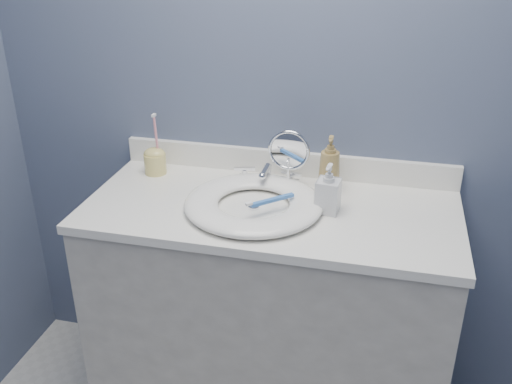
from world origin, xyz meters
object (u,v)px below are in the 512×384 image
(soap_bottle_clear, at_px, (328,188))
(soap_bottle_amber, at_px, (330,164))
(makeup_mirror, at_px, (289,157))
(toothbrush_holder, at_px, (155,160))

(soap_bottle_clear, bearing_deg, soap_bottle_amber, 102.06)
(makeup_mirror, distance_m, toothbrush_holder, 0.50)
(makeup_mirror, bearing_deg, toothbrush_holder, 178.58)
(soap_bottle_clear, height_order, toothbrush_holder, toothbrush_holder)
(soap_bottle_amber, relative_size, toothbrush_holder, 0.86)
(soap_bottle_clear, bearing_deg, makeup_mirror, 143.95)
(makeup_mirror, xyz_separation_m, soap_bottle_clear, (0.15, -0.14, -0.04))
(makeup_mirror, height_order, soap_bottle_clear, makeup_mirror)
(soap_bottle_clear, bearing_deg, toothbrush_holder, 173.06)
(soap_bottle_clear, distance_m, toothbrush_holder, 0.67)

